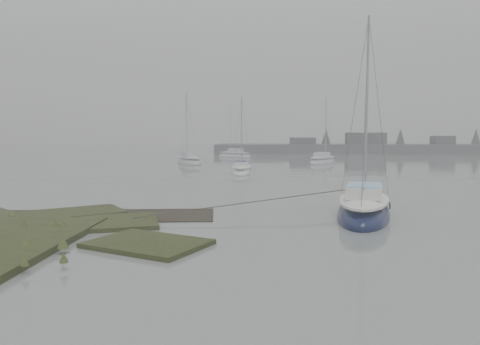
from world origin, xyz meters
name	(u,v)px	position (x,y,z in m)	size (l,w,h in m)	color
ground	(223,168)	(0.00, 30.00, 0.00)	(160.00, 160.00, 0.00)	slate
far_shoreline	(407,148)	(26.84, 61.90, 0.85)	(60.00, 8.00, 4.15)	#4C4F51
sailboat_main	(364,211)	(8.26, 4.83, 0.28)	(3.54, 6.74, 9.07)	black
sailboat_white	(241,171)	(2.10, 24.41, 0.22)	(1.67, 4.97, 7.00)	white
sailboat_far_a	(189,161)	(-4.20, 35.75, 0.26)	(4.39, 6.15, 8.34)	#A4A9AD
sailboat_far_b	(323,161)	(10.40, 37.24, 0.24)	(4.35, 5.78, 7.90)	#B7BDC2
sailboat_far_c	(234,156)	(-0.14, 48.53, 0.24)	(5.49, 4.47, 7.64)	silver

